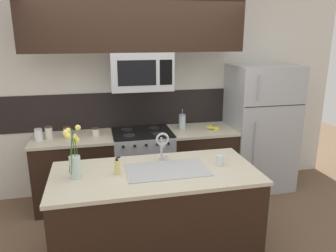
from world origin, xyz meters
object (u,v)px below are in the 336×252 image
storage_jar_tall (39,134)px  stove_range (143,165)px  banana_bunch (213,128)px  storage_jar_short (67,132)px  microwave (141,71)px  french_press (182,122)px  refrigerator (260,127)px  dish_soap_bottle (117,167)px  drinking_glass (220,160)px  sink_faucet (162,143)px  flower_vase (74,160)px  storage_jar_squat (96,132)px  storage_jar_medium (49,132)px

storage_jar_tall → stove_range: bearing=1.5°
banana_bunch → storage_jar_short: bearing=178.1°
microwave → french_press: 0.89m
refrigerator → dish_soap_bottle: bearing=-148.8°
storage_jar_tall → drinking_glass: (1.82, -1.21, -0.02)m
refrigerator → sink_faucet: refrigerator is taller
dish_soap_bottle → microwave: bearing=71.5°
stove_range → sink_faucet: size_ratio=3.04×
drinking_glass → flower_vase: size_ratio=0.22×
storage_jar_squat → drinking_glass: size_ratio=0.97×
refrigerator → storage_jar_short: size_ratio=13.03×
stove_range → drinking_glass: (0.58, -1.25, 0.50)m
storage_jar_short → banana_bunch: 1.87m
french_press → drinking_glass: bearing=-88.8°
stove_range → drinking_glass: size_ratio=8.87×
storage_jar_medium → dish_soap_bottle: dish_soap_bottle is taller
microwave → sink_faucet: microwave is taller
storage_jar_medium → drinking_glass: (1.71, -1.25, -0.03)m
stove_range → dish_soap_bottle: (-0.41, -1.24, 0.52)m
storage_jar_short → flower_vase: bearing=-83.0°
sink_faucet → flower_vase: bearing=-166.6°
flower_vase → banana_bunch: bearing=34.2°
french_press → dish_soap_bottle: (-0.96, -1.30, -0.03)m
storage_jar_short → dish_soap_bottle: dish_soap_bottle is taller
storage_jar_squat → dish_soap_bottle: dish_soap_bottle is taller
dish_soap_bottle → french_press: bearing=53.6°
storage_jar_squat → storage_jar_tall: bearing=-177.9°
flower_vase → refrigerator: bearing=27.1°
refrigerator → storage_jar_short: 2.59m
storage_jar_tall → sink_faucet: size_ratio=0.46×
french_press → dish_soap_bottle: bearing=-126.4°
sink_faucet → flower_vase: (-0.82, -0.20, -0.04)m
storage_jar_short → flower_vase: 1.24m
storage_jar_medium → french_press: (1.69, 0.06, 0.02)m
storage_jar_tall → banana_bunch: bearing=-0.8°
storage_jar_short → drinking_glass: 1.95m
drinking_glass → flower_vase: flower_vase is taller
storage_jar_short → flower_vase: flower_vase is taller
refrigerator → flower_vase: (-2.44, -1.25, 0.20)m
storage_jar_squat → refrigerator: bearing=0.7°
refrigerator → drinking_glass: (-1.09, -1.27, 0.09)m
storage_jar_medium → storage_jar_squat: size_ratio=1.54×
refrigerator → banana_bunch: 0.73m
storage_jar_squat → french_press: (1.13, 0.07, 0.05)m
microwave → dish_soap_bottle: microwave is taller
drinking_glass → storage_jar_squat: bearing=133.1°
stove_range → microwave: bearing=-89.8°
stove_range → storage_jar_squat: bearing=-179.3°
dish_soap_bottle → stove_range: bearing=71.8°
flower_vase → stove_range: bearing=57.9°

